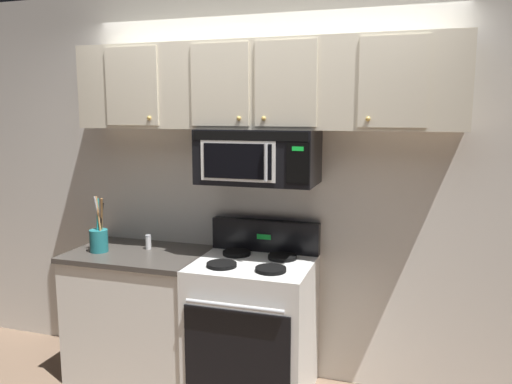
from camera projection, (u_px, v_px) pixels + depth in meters
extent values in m
cube|color=silver|center=(269.00, 186.00, 3.54)|extent=(5.20, 0.10, 2.70)
cube|color=white|center=(253.00, 329.00, 3.33)|extent=(0.76, 0.64, 0.90)
cube|color=black|center=(236.00, 352.00, 3.03)|extent=(0.67, 0.01, 0.52)
cylinder|color=#B7BABF|center=(234.00, 306.00, 2.95)|extent=(0.61, 0.03, 0.03)
cube|color=black|center=(265.00, 236.00, 3.51)|extent=(0.76, 0.07, 0.22)
cube|color=#19D83F|center=(264.00, 237.00, 3.48)|extent=(0.10, 0.00, 0.04)
cylinder|color=black|center=(222.00, 265.00, 3.18)|extent=(0.19, 0.19, 0.02)
cylinder|color=black|center=(271.00, 269.00, 3.08)|extent=(0.19, 0.19, 0.02)
cylinder|color=black|center=(237.00, 253.00, 3.44)|extent=(0.19, 0.19, 0.02)
cylinder|color=black|center=(282.00, 257.00, 3.34)|extent=(0.19, 0.19, 0.02)
cube|color=black|center=(259.00, 156.00, 3.27)|extent=(0.76, 0.39, 0.35)
cube|color=black|center=(249.00, 136.00, 3.06)|extent=(0.73, 0.01, 0.06)
cube|color=white|center=(237.00, 161.00, 3.11)|extent=(0.49, 0.01, 0.25)
cube|color=black|center=(237.00, 161.00, 3.11)|extent=(0.44, 0.01, 0.22)
cube|color=black|center=(298.00, 163.00, 3.00)|extent=(0.14, 0.01, 0.25)
cube|color=#19D83F|center=(298.00, 149.00, 2.98)|extent=(0.07, 0.00, 0.03)
cylinder|color=#B7BABF|center=(266.00, 162.00, 3.03)|extent=(0.02, 0.02, 0.23)
cube|color=beige|center=(260.00, 86.00, 3.23)|extent=(2.50, 0.33, 0.55)
cube|color=beige|center=(131.00, 86.00, 3.32)|extent=(0.38, 0.01, 0.51)
sphere|color=tan|center=(149.00, 118.00, 3.30)|extent=(0.03, 0.03, 0.03)
cube|color=beige|center=(219.00, 85.00, 3.13)|extent=(0.38, 0.01, 0.51)
sphere|color=tan|center=(239.00, 118.00, 3.11)|extent=(0.03, 0.03, 0.03)
cube|color=beige|center=(285.00, 84.00, 3.01)|extent=(0.38, 0.01, 0.51)
sphere|color=tan|center=(264.00, 118.00, 3.07)|extent=(0.03, 0.03, 0.03)
cube|color=beige|center=(393.00, 82.00, 2.82)|extent=(0.38, 0.01, 0.51)
sphere|color=tan|center=(368.00, 119.00, 2.88)|extent=(0.03, 0.03, 0.03)
cube|color=white|center=(141.00, 315.00, 3.59)|extent=(0.90, 0.62, 0.86)
cube|color=#423D38|center=(138.00, 254.00, 3.52)|extent=(0.93, 0.65, 0.03)
cylinder|color=teal|center=(99.00, 241.00, 3.51)|extent=(0.12, 0.12, 0.16)
cylinder|color=olive|center=(102.00, 219.00, 3.48)|extent=(0.07, 0.07, 0.30)
cylinder|color=black|center=(101.00, 222.00, 3.48)|extent=(0.06, 0.02, 0.26)
cylinder|color=#A87A47|center=(99.00, 219.00, 3.47)|extent=(0.07, 0.05, 0.31)
cylinder|color=teal|center=(98.00, 219.00, 3.48)|extent=(0.03, 0.06, 0.29)
cylinder|color=silver|center=(99.00, 218.00, 3.49)|extent=(0.04, 0.05, 0.31)
cylinder|color=white|center=(148.00, 243.00, 3.58)|extent=(0.04, 0.04, 0.09)
cylinder|color=#B7BABF|center=(148.00, 236.00, 3.57)|extent=(0.04, 0.04, 0.02)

